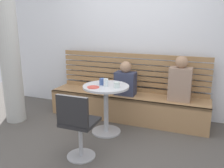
% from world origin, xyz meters
% --- Properties ---
extents(ground, '(8.00, 8.00, 0.00)m').
position_xyz_m(ground, '(0.00, 0.00, 0.00)').
color(ground, '#514C47').
extents(back_wall, '(5.20, 0.10, 2.90)m').
position_xyz_m(back_wall, '(0.00, 1.64, 1.45)').
color(back_wall, silver).
rests_on(back_wall, ground).
extents(concrete_pillar, '(0.32, 0.32, 2.80)m').
position_xyz_m(concrete_pillar, '(-1.75, 0.45, 1.40)').
color(concrete_pillar, '#B2B2AD').
rests_on(concrete_pillar, ground).
extents(booth_bench, '(2.70, 0.52, 0.44)m').
position_xyz_m(booth_bench, '(0.00, 1.20, 0.22)').
color(booth_bench, '#A87C51').
rests_on(booth_bench, ground).
extents(booth_backrest, '(2.65, 0.04, 0.67)m').
position_xyz_m(booth_backrest, '(0.00, 1.44, 0.78)').
color(booth_backrest, '#9A7249').
rests_on(booth_backrest, booth_bench).
extents(cafe_table, '(0.68, 0.68, 0.74)m').
position_xyz_m(cafe_table, '(-0.13, 0.58, 0.52)').
color(cafe_table, '#ADADB2').
rests_on(cafe_table, ground).
extents(white_chair, '(0.40, 0.40, 0.85)m').
position_xyz_m(white_chair, '(-0.15, -0.24, 0.46)').
color(white_chair, '#ADADB2').
rests_on(white_chair, ground).
extents(person_adult, '(0.34, 0.22, 0.70)m').
position_xyz_m(person_adult, '(0.86, 1.20, 0.75)').
color(person_adult, '#9E7F6B').
rests_on(person_adult, booth_bench).
extents(person_child_left, '(0.34, 0.22, 0.57)m').
position_xyz_m(person_child_left, '(-0.03, 1.18, 0.69)').
color(person_child_left, '#333851').
rests_on(person_child_left, booth_bench).
extents(cup_water_clear, '(0.07, 0.07, 0.11)m').
position_xyz_m(cup_water_clear, '(-0.12, 0.55, 0.80)').
color(cup_water_clear, white).
rests_on(cup_water_clear, cafe_table).
extents(cup_glass_short, '(0.08, 0.08, 0.08)m').
position_xyz_m(cup_glass_short, '(0.06, 0.53, 0.78)').
color(cup_glass_short, silver).
rests_on(cup_glass_short, cafe_table).
extents(cup_mug_blue, '(0.08, 0.08, 0.09)m').
position_xyz_m(cup_mug_blue, '(-0.20, 0.60, 0.79)').
color(cup_mug_blue, '#3D5B9E').
rests_on(cup_mug_blue, cafe_table).
extents(plate_small, '(0.17, 0.17, 0.01)m').
position_xyz_m(plate_small, '(-0.25, 0.41, 0.75)').
color(plate_small, '#DB4C42').
rests_on(plate_small, cafe_table).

